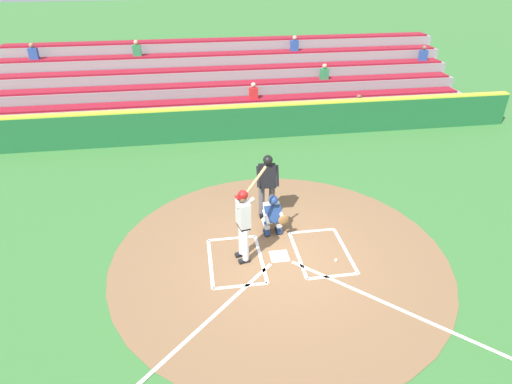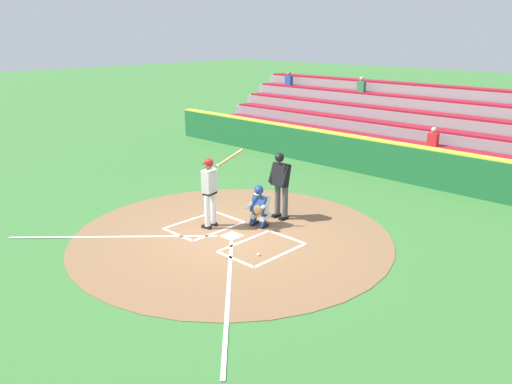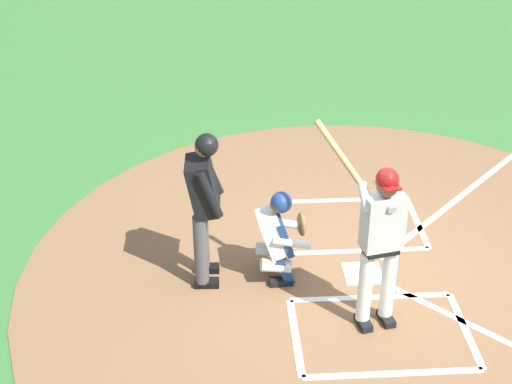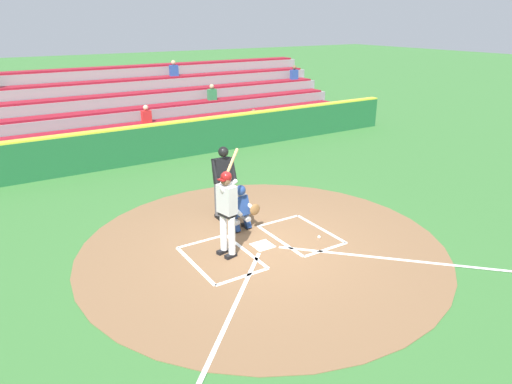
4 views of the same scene
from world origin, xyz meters
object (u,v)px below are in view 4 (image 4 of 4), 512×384
object	(u,v)px
plate_umpire	(223,177)
catcher	(241,207)
batter	(227,207)
baseball	(319,237)

from	to	relation	value
plate_umpire	catcher	bearing A→B (deg)	90.71
batter	baseball	world-z (taller)	batter
batter	catcher	world-z (taller)	batter
baseball	batter	bearing A→B (deg)	-11.61
catcher	baseball	xyz separation A→B (m)	(-1.26, 1.37, -0.55)
baseball	plate_umpire	bearing A→B (deg)	-59.93
batter	plate_umpire	size ratio (longest dim) A/B	1.14
batter	catcher	bearing A→B (deg)	-133.09
batter	baseball	distance (m)	2.42
baseball	catcher	bearing A→B (deg)	-47.26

